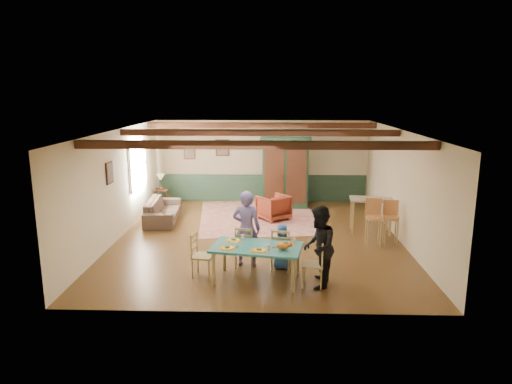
{
  "coord_description": "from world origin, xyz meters",
  "views": [
    {
      "loc": [
        0.3,
        -11.0,
        3.6
      ],
      "look_at": [
        -0.06,
        0.15,
        1.15
      ],
      "focal_mm": 32.0,
      "sensor_mm": 36.0,
      "label": 1
    }
  ],
  "objects_px": {
    "table_lamp": "(161,182)",
    "counter_table": "(370,215)",
    "dining_chair_end_left": "(203,255)",
    "armchair": "(273,207)",
    "dining_table": "(257,264)",
    "dining_chair_far_left": "(246,246)",
    "armoire": "(285,173)",
    "bar_stool_right": "(391,223)",
    "end_table": "(161,198)",
    "person_woman": "(319,247)",
    "dining_chair_far_right": "(281,249)",
    "cat": "(283,246)",
    "person_man": "(246,229)",
    "person_child": "(282,247)",
    "sofa": "(163,210)",
    "bar_stool_left": "(374,223)",
    "dining_chair_end_right": "(313,263)"
  },
  "relations": [
    {
      "from": "dining_table",
      "to": "bar_stool_left",
      "type": "bearing_deg",
      "value": 38.91
    },
    {
      "from": "bar_stool_left",
      "to": "bar_stool_right",
      "type": "height_order",
      "value": "bar_stool_left"
    },
    {
      "from": "person_woman",
      "to": "table_lamp",
      "type": "height_order",
      "value": "person_woman"
    },
    {
      "from": "dining_chair_end_left",
      "to": "sofa",
      "type": "relative_size",
      "value": 0.43
    },
    {
      "from": "counter_table",
      "to": "bar_stool_right",
      "type": "height_order",
      "value": "bar_stool_right"
    },
    {
      "from": "table_lamp",
      "to": "bar_stool_right",
      "type": "height_order",
      "value": "bar_stool_right"
    },
    {
      "from": "person_woman",
      "to": "armchair",
      "type": "height_order",
      "value": "person_woman"
    },
    {
      "from": "dining_chair_end_left",
      "to": "armchair",
      "type": "height_order",
      "value": "dining_chair_end_left"
    },
    {
      "from": "dining_chair_far_right",
      "to": "person_man",
      "type": "xyz_separation_m",
      "value": [
        -0.73,
        0.21,
        0.37
      ]
    },
    {
      "from": "armoire",
      "to": "counter_table",
      "type": "height_order",
      "value": "armoire"
    },
    {
      "from": "armchair",
      "to": "counter_table",
      "type": "distance_m",
      "value": 2.76
    },
    {
      "from": "armchair",
      "to": "dining_chair_end_left",
      "type": "bearing_deg",
      "value": 34.56
    },
    {
      "from": "dining_chair_end_right",
      "to": "person_woman",
      "type": "distance_m",
      "value": 0.34
    },
    {
      "from": "bar_stool_left",
      "to": "table_lamp",
      "type": "bearing_deg",
      "value": 151.67
    },
    {
      "from": "end_table",
      "to": "table_lamp",
      "type": "xyz_separation_m",
      "value": [
        0.0,
        0.0,
        0.52
      ]
    },
    {
      "from": "bar_stool_right",
      "to": "dining_chair_far_left",
      "type": "bearing_deg",
      "value": -149.58
    },
    {
      "from": "dining_chair_far_left",
      "to": "table_lamp",
      "type": "distance_m",
      "value": 6.0
    },
    {
      "from": "person_woman",
      "to": "end_table",
      "type": "relative_size",
      "value": 2.87
    },
    {
      "from": "person_woman",
      "to": "cat",
      "type": "xyz_separation_m",
      "value": [
        -0.67,
        0.02,
        0.01
      ]
    },
    {
      "from": "bar_stool_right",
      "to": "sofa",
      "type": "bearing_deg",
      "value": 167.92
    },
    {
      "from": "dining_table",
      "to": "dining_chair_end_left",
      "type": "distance_m",
      "value": 1.09
    },
    {
      "from": "person_man",
      "to": "person_child",
      "type": "xyz_separation_m",
      "value": [
        0.74,
        -0.13,
        -0.34
      ]
    },
    {
      "from": "table_lamp",
      "to": "counter_table",
      "type": "xyz_separation_m",
      "value": [
        6.14,
        -2.64,
        -0.34
      ]
    },
    {
      "from": "end_table",
      "to": "bar_stool_right",
      "type": "bearing_deg",
      "value": -29.5
    },
    {
      "from": "dining_chair_end_right",
      "to": "cat",
      "type": "xyz_separation_m",
      "value": [
        -0.57,
        0.01,
        0.34
      ]
    },
    {
      "from": "person_woman",
      "to": "armoire",
      "type": "xyz_separation_m",
      "value": [
        -0.44,
        6.09,
        0.33
      ]
    },
    {
      "from": "bar_stool_left",
      "to": "person_man",
      "type": "bearing_deg",
      "value": -151.35
    },
    {
      "from": "dining_chair_end_left",
      "to": "dining_table",
      "type": "bearing_deg",
      "value": -90.0
    },
    {
      "from": "sofa",
      "to": "bar_stool_left",
      "type": "bearing_deg",
      "value": -114.7
    },
    {
      "from": "armoire",
      "to": "bar_stool_right",
      "type": "height_order",
      "value": "armoire"
    },
    {
      "from": "dining_chair_end_left",
      "to": "armoire",
      "type": "distance_m",
      "value": 6.01
    },
    {
      "from": "dining_chair_far_right",
      "to": "table_lamp",
      "type": "relative_size",
      "value": 1.8
    },
    {
      "from": "dining_chair_far_right",
      "to": "bar_stool_right",
      "type": "bearing_deg",
      "value": -137.52
    },
    {
      "from": "armchair",
      "to": "counter_table",
      "type": "xyz_separation_m",
      "value": [
        2.52,
        -1.12,
        0.09
      ]
    },
    {
      "from": "dining_table",
      "to": "dining_chair_far_left",
      "type": "distance_m",
      "value": 0.78
    },
    {
      "from": "dining_table",
      "to": "dining_chair_far_left",
      "type": "relative_size",
      "value": 1.89
    },
    {
      "from": "dining_chair_far_right",
      "to": "table_lamp",
      "type": "bearing_deg",
      "value": -44.61
    },
    {
      "from": "person_man",
      "to": "bar_stool_left",
      "type": "distance_m",
      "value": 3.26
    },
    {
      "from": "dining_chair_far_left",
      "to": "dining_chair_end_right",
      "type": "relative_size",
      "value": 1.0
    },
    {
      "from": "dining_chair_end_left",
      "to": "cat",
      "type": "relative_size",
      "value": 2.64
    },
    {
      "from": "person_woman",
      "to": "cat",
      "type": "distance_m",
      "value": 0.67
    },
    {
      "from": "person_man",
      "to": "armoire",
      "type": "height_order",
      "value": "armoire"
    },
    {
      "from": "cat",
      "to": "bar_stool_right",
      "type": "relative_size",
      "value": 0.32
    },
    {
      "from": "dining_chair_far_right",
      "to": "dining_chair_end_left",
      "type": "distance_m",
      "value": 1.61
    },
    {
      "from": "table_lamp",
      "to": "bar_stool_right",
      "type": "relative_size",
      "value": 0.47
    },
    {
      "from": "armchair",
      "to": "person_man",
      "type": "bearing_deg",
      "value": 43.88
    },
    {
      "from": "dining_chair_far_left",
      "to": "dining_table",
      "type": "bearing_deg",
      "value": 119.05
    },
    {
      "from": "person_child",
      "to": "cat",
      "type": "bearing_deg",
      "value": 99.46
    },
    {
      "from": "bar_stool_left",
      "to": "person_woman",
      "type": "bearing_deg",
      "value": -119.32
    },
    {
      "from": "dining_chair_end_right",
      "to": "sofa",
      "type": "height_order",
      "value": "dining_chair_end_right"
    }
  ]
}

